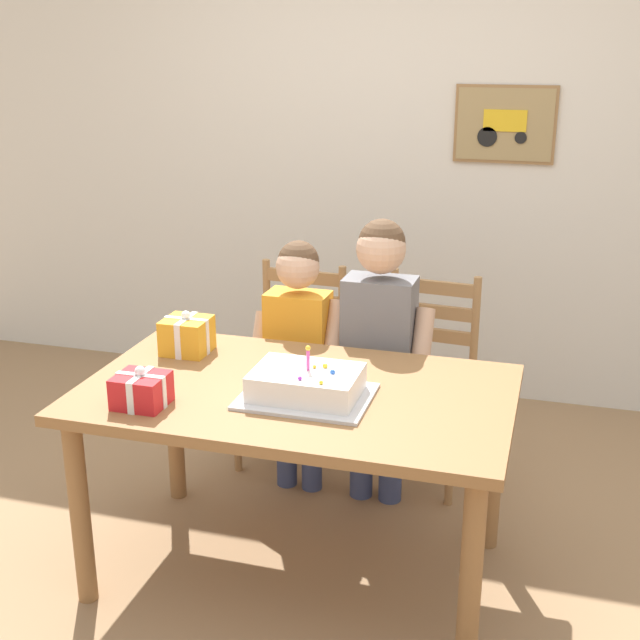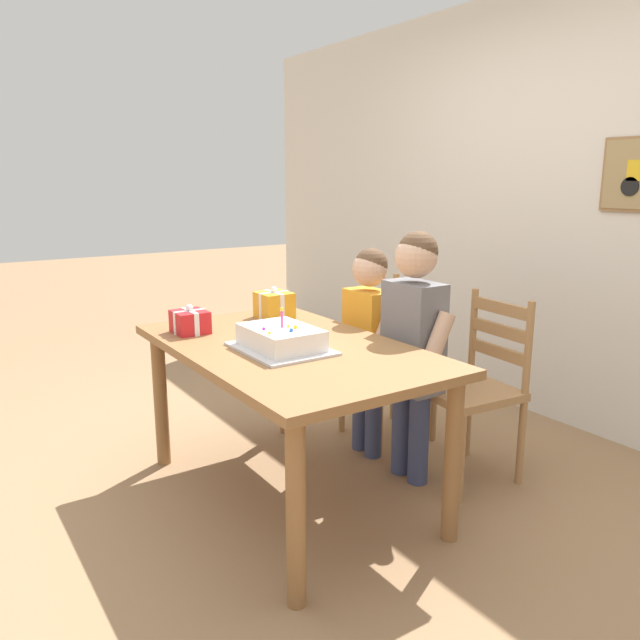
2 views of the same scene
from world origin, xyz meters
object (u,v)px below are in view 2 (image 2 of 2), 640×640
(chair_right, at_px, (474,387))
(child_older, at_px, (413,333))
(birthday_cake, at_px, (281,339))
(chair_left, at_px, (394,358))
(gift_box_red_large, at_px, (274,305))
(child_younger, at_px, (368,332))
(gift_box_beside_cake, at_px, (190,322))
(dining_table, at_px, (288,365))

(chair_right, height_order, child_older, child_older)
(birthday_cake, xyz_separation_m, chair_left, (-0.36, 0.96, -0.33))
(gift_box_red_large, bearing_deg, child_younger, 48.74)
(gift_box_beside_cake, bearing_deg, child_younger, 73.21)
(gift_box_red_large, relative_size, gift_box_beside_cake, 1.03)
(birthday_cake, bearing_deg, gift_box_red_large, 153.11)
(gift_box_red_large, xyz_separation_m, chair_right, (0.83, 0.66, -0.35))
(chair_right, bearing_deg, birthday_cake, -104.73)
(dining_table, xyz_separation_m, chair_right, (0.31, 0.89, -0.18))
(gift_box_beside_cake, bearing_deg, birthday_cake, 22.31)
(dining_table, relative_size, child_younger, 1.34)
(gift_box_beside_cake, xyz_separation_m, child_older, (0.62, 0.88, -0.05))
(dining_table, height_order, birthday_cake, birthday_cake)
(dining_table, height_order, gift_box_beside_cake, gift_box_beside_cake)
(birthday_cake, distance_m, gift_box_red_large, 0.65)
(birthday_cake, bearing_deg, gift_box_beside_cake, -157.69)
(chair_right, bearing_deg, dining_table, -109.25)
(birthday_cake, xyz_separation_m, child_older, (0.10, 0.67, -0.04))
(chair_left, bearing_deg, birthday_cake, -69.28)
(dining_table, relative_size, child_older, 1.22)
(birthday_cake, distance_m, child_older, 0.68)
(gift_box_red_large, height_order, chair_left, chair_left)
(child_younger, bearing_deg, chair_left, 112.26)
(child_older, bearing_deg, gift_box_beside_cake, -124.91)
(gift_box_red_large, height_order, child_younger, child_younger)
(chair_right, height_order, child_younger, child_younger)
(gift_box_red_large, bearing_deg, child_older, 29.06)
(child_older, bearing_deg, chair_left, 148.65)
(chair_right, xyz_separation_m, child_older, (-0.15, -0.28, 0.29))
(gift_box_red_large, bearing_deg, gift_box_beside_cake, -82.48)
(chair_left, xyz_separation_m, chair_right, (0.61, -0.00, 0.00))
(gift_box_red_large, distance_m, gift_box_beside_cake, 0.51)
(chair_left, bearing_deg, child_younger, -67.74)
(dining_table, relative_size, birthday_cake, 3.43)
(dining_table, xyz_separation_m, child_younger, (-0.19, 0.60, 0.03))
(gift_box_red_large, height_order, child_older, child_older)
(birthday_cake, xyz_separation_m, chair_right, (0.25, 0.96, -0.33))
(birthday_cake, relative_size, chair_left, 0.48)
(gift_box_red_large, distance_m, child_younger, 0.52)
(gift_box_beside_cake, relative_size, chair_right, 0.19)
(dining_table, distance_m, child_younger, 0.63)
(dining_table, relative_size, gift_box_beside_cake, 8.70)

